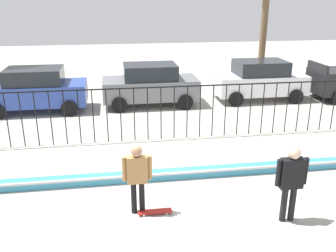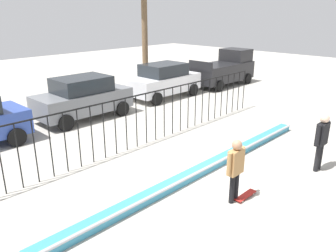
# 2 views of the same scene
# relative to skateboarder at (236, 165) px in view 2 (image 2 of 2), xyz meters

# --- Properties ---
(ground_plane) EXTENTS (60.00, 60.00, 0.00)m
(ground_plane) POSITION_rel_skateboarder_xyz_m (0.70, 1.07, -1.02)
(ground_plane) COLOR #ADA89E
(bowl_coping_ledge) EXTENTS (11.00, 0.40, 0.27)m
(bowl_coping_ledge) POSITION_rel_skateboarder_xyz_m (0.70, 1.59, -0.90)
(bowl_coping_ledge) COLOR teal
(bowl_coping_ledge) RESTS_ON ground
(perimeter_fence) EXTENTS (14.04, 0.04, 1.91)m
(perimeter_fence) POSITION_rel_skateboarder_xyz_m (0.70, 4.61, 0.14)
(perimeter_fence) COLOR black
(perimeter_fence) RESTS_ON ground
(skateboarder) EXTENTS (0.69, 0.26, 1.71)m
(skateboarder) POSITION_rel_skateboarder_xyz_m (0.00, 0.00, 0.00)
(skateboarder) COLOR black
(skateboarder) RESTS_ON ground
(skateboard) EXTENTS (0.80, 0.20, 0.07)m
(skateboard) POSITION_rel_skateboarder_xyz_m (0.38, -0.13, -0.97)
(skateboard) COLOR #A51E19
(skateboard) RESTS_ON ground
(camera_operator) EXTENTS (0.73, 0.28, 1.82)m
(camera_operator) POSITION_rel_skateboarder_xyz_m (3.34, -0.84, 0.07)
(camera_operator) COLOR black
(camera_operator) RESTS_ON ground
(parked_car_gray) EXTENTS (4.30, 2.12, 1.90)m
(parked_car_gray) POSITION_rel_skateboarder_xyz_m (1.25, 8.93, -0.05)
(parked_car_gray) COLOR slate
(parked_car_gray) RESTS_ON ground
(parked_car_white) EXTENTS (4.30, 2.12, 1.90)m
(parked_car_white) POSITION_rel_skateboarder_xyz_m (6.56, 9.09, -0.05)
(parked_car_white) COLOR silver
(parked_car_white) RESTS_ON ground
(pickup_truck) EXTENTS (4.70, 2.12, 2.24)m
(pickup_truck) POSITION_rel_skateboarder_xyz_m (11.75, 8.62, 0.01)
(pickup_truck) COLOR black
(pickup_truck) RESTS_ON ground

